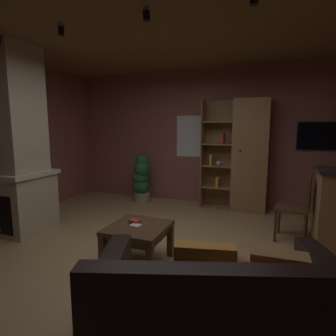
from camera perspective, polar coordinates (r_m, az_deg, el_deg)
The scene contains 15 objects.
floor at distance 3.45m, azimuth -2.50°, elevation -18.63°, with size 5.78×5.36×0.02m, color tan.
wall_back at distance 5.67m, azimuth 8.40°, elevation 6.24°, with size 5.90×0.06×2.70m, color #8E544C.
ceiling at distance 3.28m, azimuth -2.85°, elevation 28.92°, with size 5.78×5.36×0.02m, color brown.
window_pane_back at distance 5.71m, azimuth 5.39°, elevation 6.54°, with size 0.74×0.01×0.84m, color white.
stone_fireplace at distance 4.66m, azimuth -29.26°, elevation 3.18°, with size 0.93×0.84×2.70m.
bookshelf_cabinet at distance 5.30m, azimuth 15.75°, elevation 2.33°, with size 1.21×0.41×2.07m.
leather_couch at distance 2.12m, azimuth 11.20°, elevation -27.98°, with size 1.86×1.39×0.84m.
coffee_table at distance 3.26m, azimuth -6.20°, elevation -13.21°, with size 0.65×0.67×0.45m.
table_book_0 at distance 3.21m, azimuth -6.72°, elevation -11.76°, with size 0.12×0.10×0.02m, color beige.
table_book_1 at distance 3.30m, azimuth -6.95°, elevation -10.80°, with size 0.13×0.08×0.02m, color #B22D2D.
dining_chair at distance 4.17m, azimuth 25.48°, elevation -6.71°, with size 0.48×0.48×0.92m.
potted_floor_plant at distance 5.78m, azimuth -5.52°, elevation -2.08°, with size 0.41×0.41×1.01m.
wall_mounted_tv at distance 5.53m, azimuth 29.61°, elevation 5.80°, with size 0.87×0.06×0.49m.
track_light_spot_1 at distance 3.66m, azimuth -21.26°, elevation 24.87°, with size 0.07×0.07×0.09m, color black.
track_light_spot_2 at distance 3.06m, azimuth -4.49°, elevation 28.87°, with size 0.07×0.07×0.09m, color black.
Camera 1 is at (1.23, -2.82, 1.56)m, focal length 29.44 mm.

